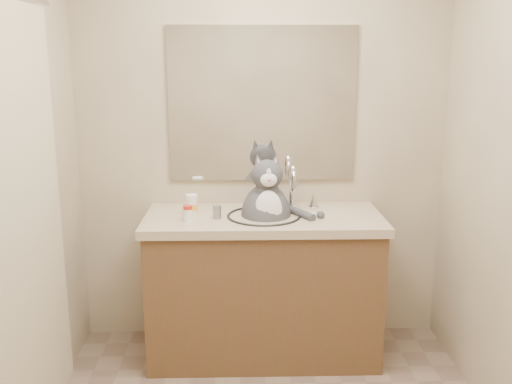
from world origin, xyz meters
TOP-DOWN VIEW (x-y plane):
  - room at (0.00, 0.00)m, footprint 2.22×2.52m
  - vanity at (0.00, 0.96)m, footprint 1.34×0.59m
  - mirror at (0.00, 1.24)m, footprint 1.10×0.02m
  - shower_curtain at (-1.05, 0.10)m, footprint 0.02×1.30m
  - cat at (0.02, 0.96)m, footprint 0.42×0.33m
  - pill_bottle_redcap at (-0.42, 0.86)m, footprint 0.06×0.06m
  - pill_bottle_orange at (-0.41, 0.98)m, footprint 0.09×0.09m
  - grey_canister at (-0.26, 0.91)m, footprint 0.05×0.05m

SIDE VIEW (x-z plane):
  - vanity at x=0.00m, z-range -0.12..1.00m
  - cat at x=0.02m, z-range 0.59..1.16m
  - grey_canister at x=-0.26m, z-range 0.85..0.92m
  - pill_bottle_redcap at x=-0.42m, z-range 0.85..0.94m
  - pill_bottle_orange at x=-0.41m, z-range 0.85..0.97m
  - shower_curtain at x=-1.05m, z-range 0.06..2.00m
  - room at x=0.00m, z-range -0.01..2.41m
  - mirror at x=0.00m, z-range 1.00..1.90m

